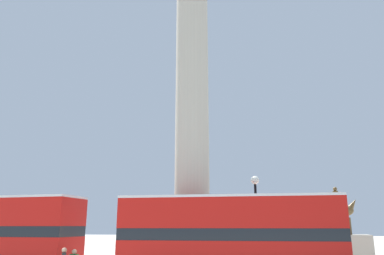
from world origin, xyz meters
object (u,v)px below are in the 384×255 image
at_px(monument_column, 192,103).
at_px(street_lamp, 256,216).
at_px(equestrian_statue, 341,248).
at_px(bus_b, 229,236).

bearing_deg(monument_column, street_lamp, -21.86).
xyz_separation_m(monument_column, street_lamp, (3.99, -1.60, -7.36)).
distance_m(monument_column, equestrian_statue, 14.06).
relative_size(monument_column, street_lamp, 4.91).
relative_size(bus_b, equestrian_statue, 1.95).
height_order(bus_b, equestrian_statue, equestrian_statue).
height_order(equestrian_statue, street_lamp, street_lamp).
bearing_deg(monument_column, equestrian_statue, 29.48).
relative_size(equestrian_statue, street_lamp, 0.99).
distance_m(bus_b, street_lamp, 3.12).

